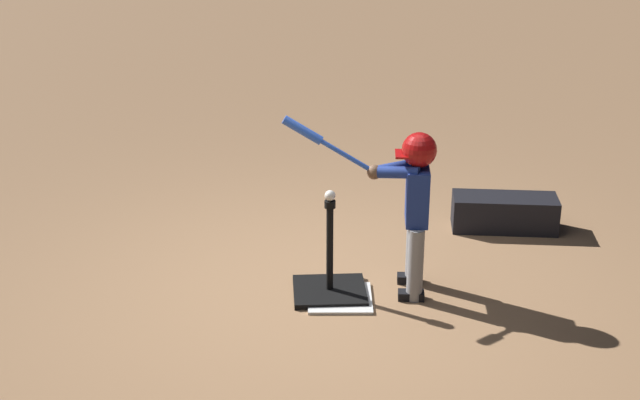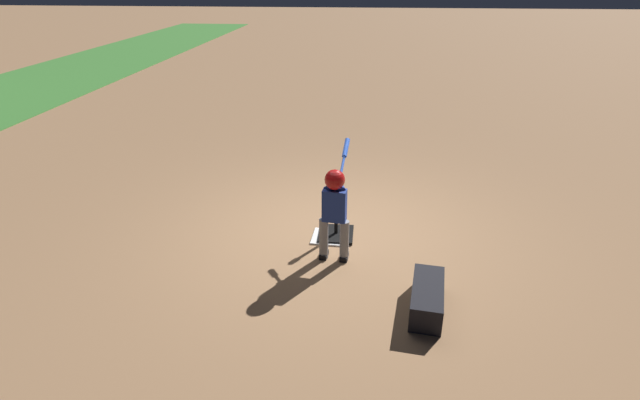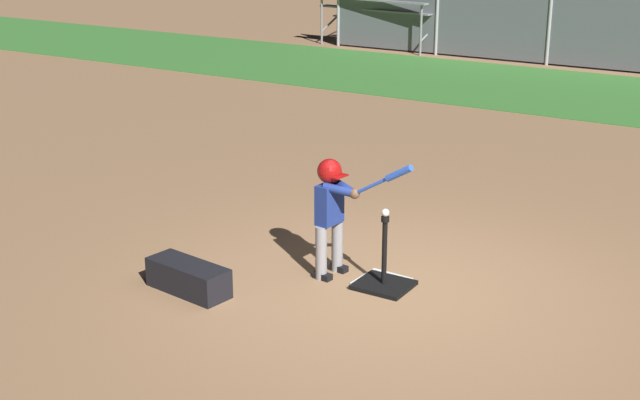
% 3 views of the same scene
% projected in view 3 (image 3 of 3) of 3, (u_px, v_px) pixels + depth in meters
% --- Properties ---
extents(ground_plane, '(90.00, 90.00, 0.00)m').
position_uv_depth(ground_plane, '(393.00, 290.00, 8.33)').
color(ground_plane, '#99704C').
extents(home_plate, '(0.46, 0.46, 0.02)m').
position_uv_depth(home_plate, '(382.00, 281.00, 8.50)').
color(home_plate, white).
rests_on(home_plate, ground_plane).
extents(batting_tee, '(0.51, 0.46, 0.71)m').
position_uv_depth(batting_tee, '(384.00, 279.00, 8.37)').
color(batting_tee, black).
rests_on(batting_tee, ground_plane).
extents(batter_child, '(1.03, 0.37, 1.27)m').
position_uv_depth(batter_child, '(333.00, 203.00, 8.43)').
color(batter_child, gray).
rests_on(batter_child, ground_plane).
extents(baseball, '(0.07, 0.07, 0.07)m').
position_uv_depth(baseball, '(385.00, 213.00, 8.16)').
color(baseball, white).
rests_on(baseball, batting_tee).
extents(bleachers_right_center, '(3.43, 2.48, 1.25)m').
position_uv_depth(bleachers_right_center, '(391.00, 21.00, 22.53)').
color(bleachers_right_center, gray).
rests_on(bleachers_right_center, ground_plane).
extents(equipment_bag, '(0.88, 0.43, 0.28)m').
position_uv_depth(equipment_bag, '(188.00, 278.00, 8.26)').
color(equipment_bag, black).
rests_on(equipment_bag, ground_plane).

